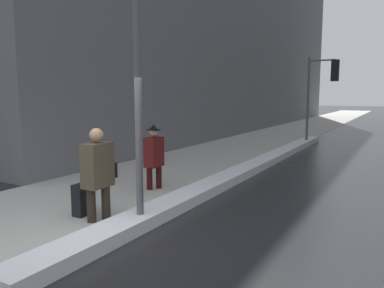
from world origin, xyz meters
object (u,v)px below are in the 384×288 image
pedestrian_with_shoulder_bag (98,170)px  rolling_suitcase (83,200)px  pedestrian_nearside (154,154)px  lamp_post (137,43)px  traffic_light_near (324,82)px

pedestrian_with_shoulder_bag → rolling_suitcase: size_ratio=1.74×
pedestrian_with_shoulder_bag → rolling_suitcase: 0.78m
pedestrian_nearside → rolling_suitcase: (-0.02, -2.25, -0.54)m
pedestrian_with_shoulder_bag → lamp_post: bearing=97.4°
pedestrian_nearside → rolling_suitcase: 2.31m
lamp_post → traffic_light_near: size_ratio=1.32×
lamp_post → traffic_light_near: bearing=86.7°
rolling_suitcase → traffic_light_near: bearing=169.1°
pedestrian_nearside → rolling_suitcase: size_ratio=1.63×
lamp_post → traffic_light_near: 12.19m
pedestrian_nearside → rolling_suitcase: bearing=-2.2°
lamp_post → pedestrian_nearside: size_ratio=3.30×
pedestrian_nearside → traffic_light_near: bearing=167.2°
lamp_post → pedestrian_nearside: bearing=119.9°
pedestrian_with_shoulder_bag → rolling_suitcase: bearing=-100.7°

